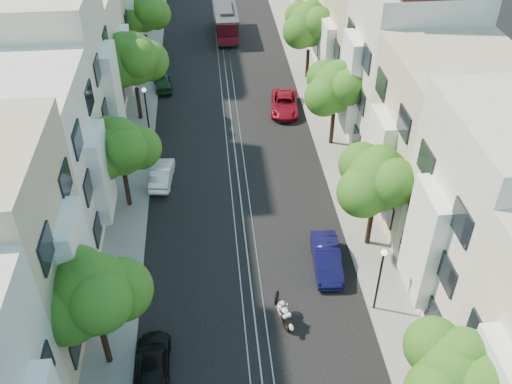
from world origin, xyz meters
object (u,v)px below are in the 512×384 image
object	(u,v)px
tree_e_a	(459,372)
parked_car_w_far	(163,82)
tree_e_d	(310,25)
tree_w_a	(94,295)
sportbike_rider	(283,312)
cable_car	(226,20)
tree_e_c	(337,89)
parked_car_e_mid	(327,258)
parked_car_w_mid	(162,174)
tree_w_c	(133,60)
tree_w_d	(143,13)
lamp_west	(146,106)
tree_e_b	(378,180)
lamp_east	(381,271)
parked_car_w_near	(153,361)
parked_car_e_far	(284,104)
tree_w_b	(121,149)

from	to	relation	value
tree_e_a	parked_car_w_far	xyz separation A→B (m)	(-12.86, 33.14, -3.79)
tree_e_a	tree_e_d	size ratio (longest dim) A/B	0.92
tree_w_a	sportbike_rider	world-z (taller)	tree_w_a
tree_e_a	cable_car	distance (m)	44.99
tree_e_c	sportbike_rider	distance (m)	17.83
cable_car	parked_car_e_mid	size ratio (longest dim) A/B	1.74
parked_car_w_mid	parked_car_w_far	size ratio (longest dim) A/B	1.07
tree_e_d	tree_w_c	bearing A→B (deg)	-157.38
tree_w_d	parked_car_w_mid	distance (m)	20.05
cable_car	parked_car_e_mid	distance (m)	34.28
tree_w_a	lamp_west	bearing A→B (deg)	87.60
tree_e_c	tree_e_b	bearing A→B (deg)	-90.00
lamp_east	parked_car_w_near	world-z (taller)	lamp_east
tree_e_d	parked_car_e_far	xyz separation A→B (m)	(-2.86, -5.70, -4.22)
tree_w_c	parked_car_w_far	size ratio (longest dim) A/B	2.00
cable_car	parked_car_w_mid	xyz separation A→B (m)	(-5.67, -24.95, -1.01)
tree_e_b	parked_car_e_mid	size ratio (longest dim) A/B	1.62
tree_e_d	sportbike_rider	distance (m)	28.32
parked_car_e_mid	parked_car_w_near	size ratio (longest dim) A/B	1.07
parked_car_e_mid	parked_car_w_far	xyz separation A→B (m)	(-10.00, 22.79, -0.08)
tree_w_b	lamp_east	size ratio (longest dim) A/B	1.51
sportbike_rider	parked_car_w_near	distance (m)	6.80
tree_e_d	lamp_east	world-z (taller)	tree_e_d
tree_w_d	parked_car_e_mid	xyz separation A→B (m)	(11.54, -28.65, -3.92)
parked_car_w_near	parked_car_w_far	world-z (taller)	parked_car_w_far
tree_w_b	tree_w_c	xyz separation A→B (m)	(0.00, 11.00, 0.67)
tree_e_c	tree_w_b	distance (m)	15.60
lamp_west	parked_car_e_mid	distance (m)	18.29
tree_e_d	tree_w_a	size ratio (longest dim) A/B	1.02
tree_w_a	tree_w_b	size ratio (longest dim) A/B	1.07
parked_car_e_mid	parked_car_w_mid	distance (m)	13.20
tree_e_a	tree_w_d	distance (m)	41.57
tree_e_c	parked_car_e_mid	world-z (taller)	tree_e_c
tree_e_c	tree_w_c	size ratio (longest dim) A/B	0.92
tree_e_a	tree_w_c	xyz separation A→B (m)	(-14.40, 28.00, 0.67)
tree_e_c	parked_car_w_near	bearing A→B (deg)	-123.54
parked_car_w_near	sportbike_rider	bearing A→B (deg)	-161.60
tree_e_b	tree_w_c	world-z (taller)	tree_w_c
cable_car	parked_car_w_far	xyz separation A→B (m)	(-6.10, -11.25, -1.03)
tree_e_a	tree_w_b	bearing A→B (deg)	130.27
tree_e_d	parked_car_w_near	xyz separation A→B (m)	(-12.31, -29.56, -4.31)
parked_car_w_mid	parked_car_w_far	world-z (taller)	parked_car_w_mid
parked_car_w_mid	parked_car_w_far	xyz separation A→B (m)	(-0.43, 13.70, -0.02)
tree_e_b	lamp_west	distance (m)	18.90
tree_e_a	parked_car_e_far	size ratio (longest dim) A/B	1.35
tree_w_c	tree_w_d	world-z (taller)	tree_w_c
tree_e_b	sportbike_rider	bearing A→B (deg)	-137.22
tree_e_a	tree_w_c	distance (m)	31.49
tree_e_c	parked_car_w_near	size ratio (longest dim) A/B	1.68
tree_w_d	parked_car_e_far	world-z (taller)	tree_w_d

